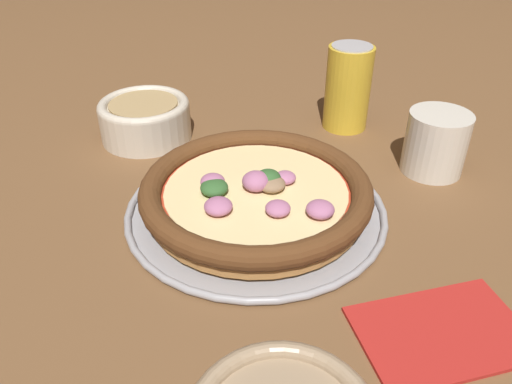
{
  "coord_description": "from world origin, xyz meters",
  "views": [
    {
      "loc": [
        -0.03,
        0.47,
        0.34
      ],
      "look_at": [
        0.0,
        0.0,
        0.03
      ],
      "focal_mm": 35.0,
      "sensor_mm": 36.0,
      "label": 1
    }
  ],
  "objects": [
    {
      "name": "pizza",
      "position": [
        -0.0,
        0.0,
        0.03
      ],
      "size": [
        0.26,
        0.26,
        0.04
      ],
      "color": "#BC7F42",
      "rests_on": "pizza_tray"
    },
    {
      "name": "ground_plane",
      "position": [
        0.0,
        0.0,
        0.0
      ],
      "size": [
        3.0,
        3.0,
        0.0
      ],
      "primitive_type": "plane",
      "color": "brown"
    },
    {
      "name": "drinking_cup",
      "position": [
        -0.22,
        -0.11,
        0.04
      ],
      "size": [
        0.08,
        0.08,
        0.08
      ],
      "color": "silver",
      "rests_on": "ground_plane"
    },
    {
      "name": "napkin",
      "position": [
        -0.17,
        0.17,
        0.0
      ],
      "size": [
        0.17,
        0.14,
        0.01
      ],
      "rotation": [
        0.0,
        0.0,
        0.31
      ],
      "color": "#B2231E",
      "rests_on": "ground_plane"
    },
    {
      "name": "bowl_near",
      "position": [
        0.17,
        -0.18,
        0.03
      ],
      "size": [
        0.13,
        0.13,
        0.06
      ],
      "color": "beige",
      "rests_on": "ground_plane"
    },
    {
      "name": "pizza_tray",
      "position": [
        0.0,
        0.0,
        0.0
      ],
      "size": [
        0.3,
        0.3,
        0.01
      ],
      "color": "#9E9EA3",
      "rests_on": "ground_plane"
    },
    {
      "name": "beverage_can",
      "position": [
        -0.12,
        -0.23,
        0.06
      ],
      "size": [
        0.07,
        0.07,
        0.12
      ],
      "color": "gold",
      "rests_on": "ground_plane"
    }
  ]
}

